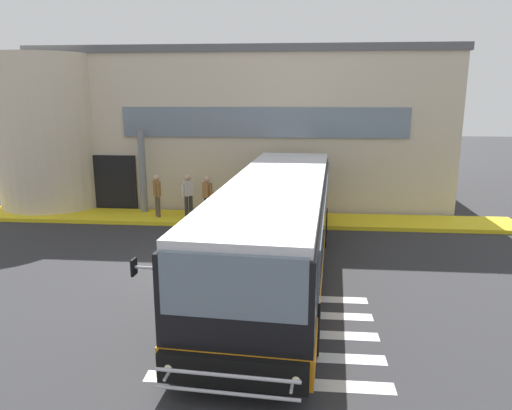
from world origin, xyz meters
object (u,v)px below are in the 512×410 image
(passenger_near_column, at_px, (157,194))
(bus_main_foreground, at_px, (277,228))
(passenger_by_doorway, at_px, (188,193))
(passenger_at_curb_edge, at_px, (207,196))
(safety_bollard_yellow, at_px, (256,218))
(entry_support_column, at_px, (143,172))

(passenger_near_column, bearing_deg, bus_main_foreground, -47.46)
(bus_main_foreground, distance_m, passenger_by_doorway, 6.72)
(bus_main_foreground, relative_size, passenger_at_curb_edge, 7.41)
(passenger_near_column, relative_size, passenger_at_curb_edge, 1.00)
(bus_main_foreground, height_order, safety_bollard_yellow, bus_main_foreground)
(entry_support_column, relative_size, bus_main_foreground, 0.27)
(entry_support_column, relative_size, passenger_by_doorway, 1.99)
(entry_support_column, height_order, passenger_by_doorway, entry_support_column)
(entry_support_column, xyz_separation_m, bus_main_foreground, (5.79, -6.20, -0.48))
(passenger_by_doorway, bearing_deg, entry_support_column, 162.13)
(safety_bollard_yellow, bearing_deg, bus_main_foreground, -77.43)
(bus_main_foreground, bearing_deg, passenger_near_column, 132.54)
(entry_support_column, relative_size, passenger_near_column, 1.99)
(safety_bollard_yellow, bearing_deg, entry_support_column, 159.46)
(bus_main_foreground, bearing_deg, safety_bollard_yellow, 102.57)
(entry_support_column, bearing_deg, safety_bollard_yellow, -20.54)
(entry_support_column, bearing_deg, passenger_by_doorway, -17.87)
(passenger_at_curb_edge, xyz_separation_m, safety_bollard_yellow, (1.96, -0.84, -0.63))
(entry_support_column, distance_m, passenger_near_column, 1.33)
(passenger_near_column, bearing_deg, safety_bollard_yellow, -14.44)
(entry_support_column, height_order, passenger_near_column, entry_support_column)
(passenger_by_doorway, relative_size, passenger_at_curb_edge, 1.00)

